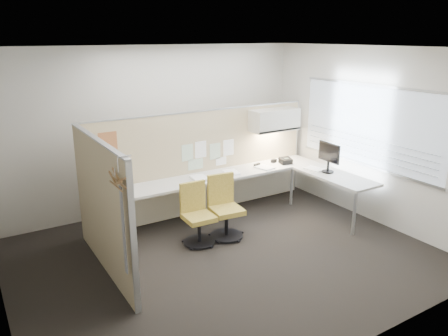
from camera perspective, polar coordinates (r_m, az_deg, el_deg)
floor at (r=6.21m, az=0.09°, el=-11.46°), size 5.50×4.50×0.01m
ceiling at (r=5.46m, az=0.10°, el=15.45°), size 5.50×4.50×0.01m
wall_back at (r=7.62m, az=-8.90°, el=5.04°), size 5.50×0.02×2.80m
wall_front at (r=4.05m, az=17.26°, el=-6.36°), size 5.50×0.02×2.80m
wall_right at (r=7.46m, az=18.40°, el=4.11°), size 0.02×4.50×2.80m
window_pane at (r=7.41m, az=18.38°, el=5.22°), size 0.01×2.80×1.30m
partition_back at (r=7.41m, az=-2.82°, el=0.70°), size 4.10×0.06×1.75m
partition_left at (r=5.71m, az=-15.60°, el=-5.01°), size 0.06×2.20×1.75m
desk at (r=7.30m, az=1.64°, el=-1.80°), size 4.00×2.07×0.73m
overhead_bin at (r=7.82m, az=6.59°, el=6.26°), size 0.90×0.36×0.38m
task_light_strip at (r=7.87m, az=6.54°, el=4.76°), size 0.60×0.06×0.02m
pinned_papers at (r=7.38m, az=-2.17°, el=1.91°), size 1.01×0.00×0.47m
poster at (r=6.64m, az=-14.91°, el=3.08°), size 0.28×0.00×0.35m
chair_left at (r=6.43m, az=-3.56°, el=-6.27°), size 0.47×0.47×0.89m
chair_right at (r=6.61m, az=0.08°, el=-5.36°), size 0.50×0.51×0.94m
monitor at (r=7.48m, az=13.53°, el=1.58°), size 0.20×0.48×0.51m
phone at (r=7.92m, az=8.02°, el=0.93°), size 0.24×0.23×0.12m
stapler at (r=7.71m, az=4.33°, el=0.40°), size 0.15×0.08×0.05m
tape_dispenser at (r=7.97m, az=6.52°, el=0.93°), size 0.11×0.08×0.06m
coat_hook at (r=4.61m, az=-13.57°, el=-2.86°), size 0.18×0.43×1.29m
paper_stack_0 at (r=6.52m, az=-13.52°, el=-3.24°), size 0.27×0.33×0.04m
paper_stack_1 at (r=6.99m, az=-3.26°, el=-1.37°), size 0.26×0.32×0.05m
paper_stack_2 at (r=7.34m, az=0.96°, el=-0.56°), size 0.28×0.33×0.02m
paper_stack_3 at (r=7.62m, az=5.33°, el=0.06°), size 0.29×0.34×0.02m
paper_stack_4 at (r=7.68m, az=11.71°, el=-0.12°), size 0.29×0.34×0.02m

